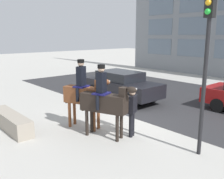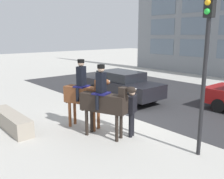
{
  "view_description": "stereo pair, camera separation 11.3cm",
  "coord_description": "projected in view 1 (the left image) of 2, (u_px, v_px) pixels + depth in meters",
  "views": [
    {
      "loc": [
        6.56,
        -6.57,
        3.32
      ],
      "look_at": [
        0.21,
        -0.97,
        1.47
      ],
      "focal_mm": 40.0,
      "sensor_mm": 36.0,
      "label": 1
    },
    {
      "loc": [
        6.63,
        -6.48,
        3.32
      ],
      "look_at": [
        0.21,
        -0.97,
        1.47
      ],
      "focal_mm": 40.0,
      "sensor_mm": 36.0,
      "label": 2
    }
  ],
  "objects": [
    {
      "name": "ground_plane",
      "position": [
        127.0,
        122.0,
        9.76
      ],
      "size": [
        80.0,
        80.0,
        0.0
      ],
      "primitive_type": "plane",
      "color": "#B2AFA8"
    },
    {
      "name": "road_surface",
      "position": [
        192.0,
        101.0,
        12.83
      ],
      "size": [
        23.45,
        8.5,
        0.01
      ],
      "color": "#2D2D30",
      "rests_on": "ground_plane"
    },
    {
      "name": "mounted_horse_lead",
      "position": [
        84.0,
        93.0,
        8.86
      ],
      "size": [
        1.78,
        0.96,
        2.49
      ],
      "rotation": [
        0.0,
        0.0,
        0.38
      ],
      "color": "brown",
      "rests_on": "ground_plane"
    },
    {
      "name": "mounted_horse_companion",
      "position": [
        105.0,
        101.0,
        8.06
      ],
      "size": [
        1.91,
        1.01,
        2.41
      ],
      "rotation": [
        0.0,
        0.0,
        0.38
      ],
      "color": "black",
      "rests_on": "ground_plane"
    },
    {
      "name": "pedestrian_bystander",
      "position": [
        131.0,
        109.0,
        8.17
      ],
      "size": [
        0.77,
        0.69,
        1.6
      ],
      "rotation": [
        0.0,
        0.0,
        -2.74
      ],
      "color": "black",
      "rests_on": "ground_plane"
    },
    {
      "name": "street_car_near_lane",
      "position": [
        121.0,
        85.0,
        12.92
      ],
      "size": [
        4.39,
        1.83,
        1.49
      ],
      "color": "black",
      "rests_on": "ground_plane"
    },
    {
      "name": "traffic_light",
      "position": [
        207.0,
        49.0,
        6.49
      ],
      "size": [
        0.24,
        0.29,
        4.47
      ],
      "color": "black",
      "rests_on": "ground_plane"
    },
    {
      "name": "planter_ledge",
      "position": [
        11.0,
        121.0,
        8.93
      ],
      "size": [
        2.69,
        0.56,
        0.58
      ],
      "color": "#9E9384",
      "rests_on": "ground_plane"
    }
  ]
}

